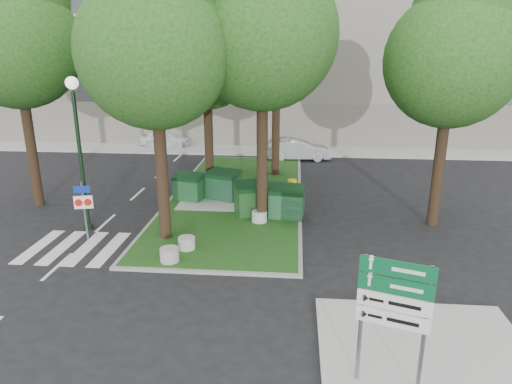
# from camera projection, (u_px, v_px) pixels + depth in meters

# --- Properties ---
(ground) EXTENTS (120.00, 120.00, 0.00)m
(ground) POSITION_uv_depth(u_px,v_px,m) (190.00, 272.00, 14.82)
(ground) COLOR black
(ground) RESTS_ON ground
(median_island) EXTENTS (6.00, 16.00, 0.12)m
(median_island) POSITION_uv_depth(u_px,v_px,m) (237.00, 196.00, 22.36)
(median_island) COLOR #133F12
(median_island) RESTS_ON ground
(median_kerb) EXTENTS (6.30, 16.30, 0.10)m
(median_kerb) POSITION_uv_depth(u_px,v_px,m) (237.00, 196.00, 22.37)
(median_kerb) COLOR gray
(median_kerb) RESTS_ON ground
(sidewalk_corner) EXTENTS (5.00, 4.00, 0.12)m
(sidewalk_corner) POSITION_uv_depth(u_px,v_px,m) (424.00, 348.00, 10.93)
(sidewalk_corner) COLOR #999993
(sidewalk_corner) RESTS_ON ground
(building_sidewalk) EXTENTS (42.00, 3.00, 0.12)m
(building_sidewalk) POSITION_uv_depth(u_px,v_px,m) (249.00, 150.00, 32.39)
(building_sidewalk) COLOR #999993
(building_sidewalk) RESTS_ON ground
(zebra_crossing) EXTENTS (5.00, 3.00, 0.01)m
(zebra_crossing) POSITION_uv_depth(u_px,v_px,m) (98.00, 248.00, 16.55)
(zebra_crossing) COLOR silver
(zebra_crossing) RESTS_ON ground
(apartment_building) EXTENTS (41.00, 12.00, 16.00)m
(apartment_building) POSITION_uv_depth(u_px,v_px,m) (258.00, 35.00, 37.14)
(apartment_building) COLOR tan
(apartment_building) RESTS_ON ground
(tree_median_near_left) EXTENTS (5.20, 5.20, 10.53)m
(tree_median_near_left) POSITION_uv_depth(u_px,v_px,m) (156.00, 37.00, 15.18)
(tree_median_near_left) COLOR black
(tree_median_near_left) RESTS_ON ground
(tree_median_near_right) EXTENTS (5.60, 5.60, 11.46)m
(tree_median_near_right) POSITION_uv_depth(u_px,v_px,m) (265.00, 19.00, 16.59)
(tree_median_near_right) COLOR black
(tree_median_near_right) RESTS_ON ground
(tree_median_mid) EXTENTS (4.80, 4.80, 9.99)m
(tree_median_mid) POSITION_uv_depth(u_px,v_px,m) (208.00, 48.00, 21.42)
(tree_median_mid) COLOR black
(tree_median_mid) RESTS_ON ground
(tree_median_far) EXTENTS (5.80, 5.80, 11.93)m
(tree_median_far) POSITION_uv_depth(u_px,v_px,m) (279.00, 21.00, 23.60)
(tree_median_far) COLOR black
(tree_median_far) RESTS_ON ground
(tree_street_left) EXTENTS (5.40, 5.40, 11.00)m
(tree_street_left) POSITION_uv_depth(u_px,v_px,m) (17.00, 31.00, 18.99)
(tree_street_left) COLOR black
(tree_street_left) RESTS_ON ground
(tree_street_right) EXTENTS (5.00, 5.00, 10.06)m
(tree_street_right) POSITION_uv_depth(u_px,v_px,m) (455.00, 47.00, 16.78)
(tree_street_right) COLOR black
(tree_street_right) RESTS_ON ground
(dumpster_a) EXTENTS (1.55, 1.26, 1.26)m
(dumpster_a) POSITION_uv_depth(u_px,v_px,m) (189.00, 187.00, 21.47)
(dumpster_a) COLOR #103D1A
(dumpster_a) RESTS_ON median_island
(dumpster_b) EXTENTS (1.79, 1.54, 1.40)m
(dumpster_b) POSITION_uv_depth(u_px,v_px,m) (223.00, 185.00, 21.54)
(dumpster_b) COLOR #10381F
(dumpster_b) RESTS_ON median_island
(dumpster_c) EXTENTS (1.81, 1.54, 1.42)m
(dumpster_c) POSITION_uv_depth(u_px,v_px,m) (253.00, 198.00, 19.56)
(dumpster_c) COLOR #113811
(dumpster_c) RESTS_ON median_island
(dumpster_d) EXTENTS (1.57, 1.18, 1.37)m
(dumpster_d) POSITION_uv_depth(u_px,v_px,m) (287.00, 202.00, 19.21)
(dumpster_d) COLOR #154625
(dumpster_d) RESTS_ON median_island
(bollard_left) EXTENTS (0.64, 0.64, 0.46)m
(bollard_left) POSITION_uv_depth(u_px,v_px,m) (170.00, 255.00, 15.26)
(bollard_left) COLOR #9C9C97
(bollard_left) RESTS_ON median_island
(bollard_right) EXTENTS (0.63, 0.63, 0.45)m
(bollard_right) POSITION_uv_depth(u_px,v_px,m) (259.00, 216.00, 18.78)
(bollard_right) COLOR #ABACA6
(bollard_right) RESTS_ON median_island
(bollard_mid) EXTENTS (0.60, 0.60, 0.43)m
(bollard_mid) POSITION_uv_depth(u_px,v_px,m) (187.00, 243.00, 16.21)
(bollard_mid) COLOR #A5A6A0
(bollard_mid) RESTS_ON median_island
(litter_bin) EXTENTS (0.43, 0.43, 0.76)m
(litter_bin) POSITION_uv_depth(u_px,v_px,m) (292.00, 187.00, 22.20)
(litter_bin) COLOR yellow
(litter_bin) RESTS_ON median_island
(street_lamp) EXTENTS (0.48, 0.48, 5.98)m
(street_lamp) POSITION_uv_depth(u_px,v_px,m) (78.00, 137.00, 17.27)
(street_lamp) COLOR black
(street_lamp) RESTS_ON ground
(traffic_sign_pole) EXTENTS (0.67, 0.20, 2.27)m
(traffic_sign_pole) POSITION_uv_depth(u_px,v_px,m) (84.00, 203.00, 16.93)
(traffic_sign_pole) COLOR slate
(traffic_sign_pole) RESTS_ON ground
(directional_sign) EXTENTS (1.40, 0.51, 2.92)m
(directional_sign) POSITION_uv_depth(u_px,v_px,m) (394.00, 305.00, 9.05)
(directional_sign) COLOR slate
(directional_sign) RESTS_ON sidewalk_corner
(car_white) EXTENTS (3.73, 1.50, 1.27)m
(car_white) POSITION_uv_depth(u_px,v_px,m) (166.00, 138.00, 33.68)
(car_white) COLOR white
(car_white) RESTS_ON ground
(car_silver) EXTENTS (4.27, 1.88, 1.36)m
(car_silver) POSITION_uv_depth(u_px,v_px,m) (298.00, 150.00, 29.66)
(car_silver) COLOR #9FA2A7
(car_silver) RESTS_ON ground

